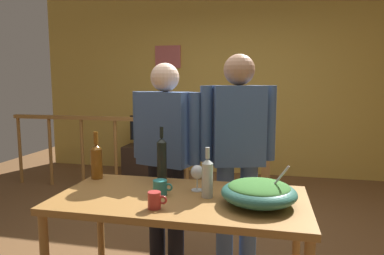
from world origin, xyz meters
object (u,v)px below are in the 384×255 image
Objects in this scene: mug_teal at (160,187)px; person_standing_right at (238,146)px; framed_picture at (168,57)px; person_standing_left at (166,147)px; wine_bottle_clear at (207,177)px; mug_red at (155,200)px; wine_bottle_dark at (162,159)px; serving_table at (181,209)px; stair_railing at (168,144)px; tv_console at (153,160)px; wine_bottle_amber at (97,160)px; flat_screen_tv at (152,129)px; salad_bowl at (259,192)px; wine_glass at (197,173)px.

mug_teal is 0.07× the size of person_standing_right.
framed_picture is at bearing 105.50° from mug_teal.
person_standing_left reaches higher than mug_teal.
wine_bottle_clear is 0.35m from mug_red.
wine_bottle_dark is 0.38m from person_standing_left.
mug_teal is (-0.13, 0.01, 0.12)m from serving_table.
stair_railing reaches higher than tv_console.
wine_bottle_dark is at bearing 119.75° from person_standing_left.
flat_screen_tv is at bearing 101.52° from wine_bottle_amber.
wine_bottle_amber reaches higher than mug_red.
mug_teal is (0.07, -0.24, -0.11)m from wine_bottle_dark.
serving_table is 4.46× the size of wine_bottle_amber.
serving_table is 0.26m from mug_red.
wine_bottle_amber reaches higher than tv_console.
mug_teal is (1.12, -3.09, 0.09)m from flat_screen_tv.
wine_bottle_amber is at bearing 4.87° from person_standing_right.
framed_picture reaches higher than tv_console.
wine_bottle_dark reaches higher than mug_teal.
framed_picture is 0.99× the size of salad_bowl.
stair_railing is at bearing -74.65° from person_standing_right.
wine_glass is 0.10× the size of person_standing_right.
salad_bowl is 3.44× the size of mug_teal.
wine_glass is 0.54m from person_standing_right.
person_standing_right is at bearing 37.93° from wine_bottle_dark.
wine_bottle_amber is 0.75m from mug_red.
wine_bottle_dark is 0.28m from mug_teal.
wine_bottle_dark is 0.24× the size of person_standing_left.
serving_table is at bearing 68.19° from mug_red.
mug_red is 0.07× the size of person_standing_left.
flat_screen_tv is at bearing 110.34° from wine_bottle_dark.
serving_table is 0.40m from wine_bottle_dark.
mug_red is at bearing -111.81° from serving_table.
serving_table is at bearing -71.72° from stair_railing.
wine_bottle_dark is at bearing 154.66° from wine_glass.
wine_bottle_dark is (-0.27, 0.13, 0.05)m from wine_glass.
flat_screen_tv is at bearing -51.82° from person_standing_left.
wine_bottle_dark reaches higher than flat_screen_tv.
salad_bowl is 0.31m from wine_bottle_clear.
serving_table is at bearing -20.45° from wine_bottle_amber.
wine_glass is (-0.38, 0.16, 0.04)m from salad_bowl.
stair_railing is at bearing 92.21° from wine_bottle_amber.
mug_teal is (0.54, -0.24, -0.09)m from wine_bottle_amber.
person_standing_left is at bearing 103.85° from mug_teal.
flat_screen_tv is 3.34m from serving_table.
flat_screen_tv is 3.26m from wine_glass.
flat_screen_tv is 2.10× the size of wine_bottle_amber.
wine_bottle_dark is (-0.65, 0.29, 0.09)m from salad_bowl.
wine_bottle_amber reaches higher than flat_screen_tv.
wine_bottle_amber is (-0.74, 0.12, 0.02)m from wine_glass.
tv_console is at bearing 101.40° from wine_bottle_amber.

